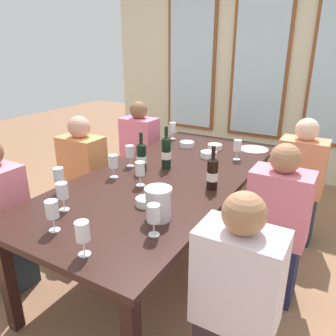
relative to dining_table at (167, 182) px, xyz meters
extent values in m
plane|color=#8B6144|center=(0.00, 0.00, -0.68)|extent=(12.00, 12.00, 0.00)
cube|color=beige|center=(0.00, 2.35, 0.77)|extent=(4.29, 0.06, 2.90)
cube|color=brown|center=(-0.95, 2.30, 0.77)|extent=(0.72, 0.03, 1.88)
cube|color=silver|center=(-0.95, 2.29, 0.77)|extent=(0.64, 0.01, 1.80)
cube|color=brown|center=(0.00, 2.30, 0.77)|extent=(0.72, 0.03, 1.88)
cube|color=silver|center=(0.00, 2.29, 0.77)|extent=(0.64, 0.01, 1.80)
cube|color=#311A16|center=(0.00, 0.00, 0.04)|extent=(1.09, 2.41, 0.04)
cube|color=#311A16|center=(-0.45, -1.11, -0.33)|extent=(0.07, 0.07, 0.70)
cube|color=#311A16|center=(-0.45, 1.11, -0.33)|extent=(0.07, 0.07, 0.70)
cube|color=#311A16|center=(0.45, 1.11, -0.33)|extent=(0.07, 0.07, 0.70)
cylinder|color=white|center=(0.39, 0.95, 0.07)|extent=(0.27, 0.27, 0.01)
cylinder|color=silver|center=(0.30, -0.61, 0.15)|extent=(0.14, 0.14, 0.17)
cylinder|color=silver|center=(0.30, -0.61, 0.24)|extent=(0.16, 0.16, 0.02)
cylinder|color=black|center=(-0.21, -0.03, 0.17)|extent=(0.08, 0.08, 0.21)
cone|color=black|center=(-0.21, -0.03, 0.28)|extent=(0.08, 0.08, 0.02)
cylinder|color=black|center=(-0.21, -0.03, 0.33)|extent=(0.03, 0.03, 0.08)
cylinder|color=white|center=(-0.21, -0.03, 0.16)|extent=(0.08, 0.08, 0.06)
cylinder|color=black|center=(-0.08, 0.12, 0.18)|extent=(0.08, 0.08, 0.24)
cone|color=black|center=(-0.08, 0.12, 0.31)|extent=(0.08, 0.08, 0.02)
cylinder|color=black|center=(-0.08, 0.12, 0.36)|extent=(0.03, 0.03, 0.08)
cylinder|color=white|center=(-0.08, 0.12, 0.17)|extent=(0.08, 0.08, 0.06)
cylinder|color=black|center=(0.39, -0.07, 0.16)|extent=(0.07, 0.08, 0.20)
cone|color=black|center=(0.39, -0.07, 0.28)|extent=(0.07, 0.08, 0.02)
cylinder|color=black|center=(0.39, -0.07, 0.33)|extent=(0.03, 0.03, 0.08)
cylinder|color=silver|center=(0.39, -0.07, 0.15)|extent=(0.08, 0.08, 0.06)
cylinder|color=white|center=(0.14, -0.51, 0.09)|extent=(0.12, 0.12, 0.05)
cylinder|color=white|center=(0.11, 0.53, 0.09)|extent=(0.14, 0.14, 0.05)
cylinder|color=white|center=(-0.20, 0.73, 0.09)|extent=(0.14, 0.14, 0.05)
cylinder|color=white|center=(0.07, 0.77, 0.09)|extent=(0.13, 0.13, 0.05)
cylinder|color=white|center=(-0.06, -0.27, 0.06)|extent=(0.06, 0.06, 0.00)
cylinder|color=white|center=(-0.06, -0.27, 0.10)|extent=(0.01, 0.01, 0.07)
cylinder|color=white|center=(-0.06, -0.27, 0.19)|extent=(0.07, 0.07, 0.09)
cylinder|color=#590C19|center=(-0.06, -0.27, 0.16)|extent=(0.06, 0.06, 0.03)
cylinder|color=white|center=(0.17, -1.08, 0.06)|extent=(0.06, 0.06, 0.00)
cylinder|color=white|center=(0.17, -1.08, 0.10)|extent=(0.01, 0.01, 0.07)
cylinder|color=white|center=(0.17, -1.08, 0.19)|extent=(0.07, 0.07, 0.09)
cylinder|color=white|center=(0.37, -0.77, 0.06)|extent=(0.06, 0.06, 0.00)
cylinder|color=white|center=(0.37, -0.77, 0.10)|extent=(0.01, 0.01, 0.07)
cylinder|color=white|center=(0.37, -0.77, 0.19)|extent=(0.07, 0.07, 0.09)
cylinder|color=white|center=(-0.46, 0.90, 0.06)|extent=(0.06, 0.06, 0.00)
cylinder|color=white|center=(-0.46, 0.90, 0.10)|extent=(0.01, 0.01, 0.07)
cylinder|color=white|center=(-0.46, 0.90, 0.19)|extent=(0.07, 0.07, 0.09)
cylinder|color=beige|center=(-0.46, 0.90, 0.16)|extent=(0.06, 0.06, 0.03)
cylinder|color=white|center=(-0.12, -1.00, 0.06)|extent=(0.06, 0.06, 0.00)
cylinder|color=white|center=(-0.12, -1.00, 0.10)|extent=(0.01, 0.01, 0.07)
cylinder|color=white|center=(-0.12, -1.00, 0.19)|extent=(0.07, 0.07, 0.09)
cylinder|color=#590C19|center=(-0.12, -1.00, 0.16)|extent=(0.06, 0.06, 0.03)
cylinder|color=white|center=(-0.32, -0.25, 0.06)|extent=(0.06, 0.06, 0.00)
cylinder|color=white|center=(-0.32, -0.25, 0.10)|extent=(0.01, 0.01, 0.07)
cylinder|color=white|center=(-0.32, -0.25, 0.19)|extent=(0.07, 0.07, 0.09)
cylinder|color=white|center=(-0.46, -0.64, 0.06)|extent=(0.06, 0.06, 0.00)
cylinder|color=white|center=(-0.46, -0.64, 0.10)|extent=(0.01, 0.01, 0.07)
cylinder|color=white|center=(-0.46, -0.64, 0.19)|extent=(0.07, 0.07, 0.09)
cylinder|color=beige|center=(-0.46, -0.64, 0.16)|extent=(0.06, 0.06, 0.03)
cylinder|color=white|center=(-0.25, -0.80, 0.06)|extent=(0.06, 0.06, 0.00)
cylinder|color=white|center=(-0.25, -0.80, 0.10)|extent=(0.01, 0.01, 0.07)
cylinder|color=white|center=(-0.25, -0.80, 0.19)|extent=(0.07, 0.07, 0.09)
cylinder|color=maroon|center=(-0.25, -0.80, 0.15)|extent=(0.06, 0.06, 0.02)
cylinder|color=white|center=(0.34, 0.60, 0.06)|extent=(0.06, 0.06, 0.00)
cylinder|color=white|center=(0.34, 0.60, 0.10)|extent=(0.01, 0.01, 0.07)
cylinder|color=white|center=(0.34, 0.60, 0.19)|extent=(0.07, 0.07, 0.09)
cylinder|color=#590C19|center=(0.34, 0.60, 0.15)|extent=(0.06, 0.06, 0.02)
cylinder|color=white|center=(-0.35, 0.01, 0.06)|extent=(0.06, 0.06, 0.00)
cylinder|color=white|center=(-0.35, 0.01, 0.10)|extent=(0.01, 0.01, 0.07)
cylinder|color=white|center=(-0.35, 0.01, 0.19)|extent=(0.07, 0.07, 0.09)
cube|color=#27343E|center=(-0.84, -0.85, -0.45)|extent=(0.32, 0.24, 0.45)
cube|color=white|center=(0.84, -0.81, 0.01)|extent=(0.38, 0.24, 0.48)
sphere|color=#A4734F|center=(0.84, -0.81, 0.34)|extent=(0.19, 0.19, 0.19)
cube|color=#34382E|center=(-0.84, 0.84, -0.45)|extent=(0.32, 0.24, 0.45)
cube|color=pink|center=(-0.84, 0.84, 0.01)|extent=(0.38, 0.24, 0.48)
sphere|color=brown|center=(-0.84, 0.84, 0.34)|extent=(0.19, 0.19, 0.19)
cube|color=#283241|center=(0.84, 0.84, -0.45)|extent=(0.32, 0.24, 0.45)
cube|color=#DE875E|center=(0.84, 0.84, 0.01)|extent=(0.38, 0.24, 0.48)
sphere|color=beige|center=(0.84, 0.84, 0.34)|extent=(0.19, 0.19, 0.19)
cube|color=#352F36|center=(-0.84, -0.04, -0.45)|extent=(0.32, 0.24, 0.45)
cube|color=#DF8C50|center=(-0.84, -0.04, 0.01)|extent=(0.38, 0.24, 0.48)
sphere|color=tan|center=(-0.84, -0.04, 0.34)|extent=(0.19, 0.19, 0.19)
cube|color=#22243E|center=(0.84, -0.01, -0.45)|extent=(0.32, 0.24, 0.45)
cube|color=pink|center=(0.84, -0.01, 0.01)|extent=(0.38, 0.24, 0.48)
sphere|color=#9E6D4B|center=(0.84, -0.01, 0.34)|extent=(0.19, 0.19, 0.19)
camera|label=1|loc=(1.17, -2.02, 0.99)|focal=35.33mm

